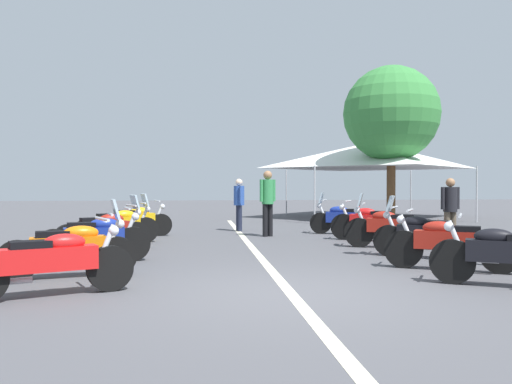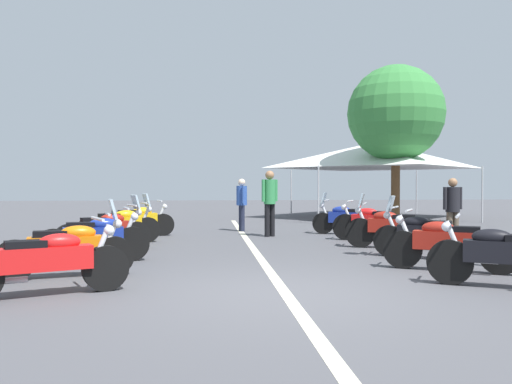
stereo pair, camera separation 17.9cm
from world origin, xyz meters
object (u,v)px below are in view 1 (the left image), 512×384
(motorcycle_left_row_3, at_px, (105,230))
(bystander_0, at_px, (450,206))
(motorcycle_right_row_3, at_px, (391,227))
(event_tent, at_px, (370,155))
(traffic_cone_0, at_px, (438,232))
(motorcycle_left_row_1, at_px, (71,248))
(motorcycle_left_row_4, at_px, (118,225))
(motorcycle_left_row_0, at_px, (51,262))
(motorcycle_left_row_5, at_px, (134,220))
(bystander_1, at_px, (239,201))
(motorcycle_left_row_2, at_px, (95,238))
(motorcycle_right_row_0, at_px, (506,254))
(motorcycle_right_row_5, at_px, (344,218))
(bystander_2, at_px, (268,198))
(roadside_tree_0, at_px, (391,114))
(motorcycle_right_row_4, at_px, (372,222))
(motorcycle_right_row_2, at_px, (424,234))
(motorcycle_right_row_1, at_px, (449,243))

(motorcycle_left_row_3, distance_m, bystander_0, 7.89)
(motorcycle_right_row_3, xyz_separation_m, event_tent, (10.46, -3.00, 2.18))
(event_tent, bearing_deg, traffic_cone_0, 170.57)
(motorcycle_left_row_1, relative_size, motorcycle_left_row_4, 1.04)
(motorcycle_left_row_0, distance_m, motorcycle_left_row_5, 7.68)
(motorcycle_right_row_3, bearing_deg, bystander_1, -34.82)
(motorcycle_right_row_3, bearing_deg, motorcycle_left_row_5, -6.36)
(motorcycle_left_row_2, distance_m, motorcycle_right_row_0, 6.75)
(motorcycle_right_row_5, bearing_deg, motorcycle_right_row_3, 115.88)
(bystander_2, bearing_deg, roadside_tree_0, 99.77)
(motorcycle_left_row_5, relative_size, motorcycle_right_row_4, 1.08)
(event_tent, bearing_deg, bystander_0, 172.18)
(motorcycle_right_row_0, bearing_deg, motorcycle_right_row_2, -63.12)
(motorcycle_left_row_0, bearing_deg, bystander_1, 46.90)
(motorcycle_left_row_1, distance_m, motorcycle_left_row_5, 6.33)
(bystander_0, bearing_deg, bystander_2, 44.14)
(motorcycle_left_row_1, xyz_separation_m, motorcycle_left_row_5, (6.33, -0.19, -0.01))
(motorcycle_right_row_5, bearing_deg, motorcycle_right_row_4, 120.27)
(motorcycle_left_row_4, bearing_deg, motorcycle_left_row_0, -112.19)
(bystander_0, distance_m, event_tent, 10.19)
(motorcycle_right_row_3, relative_size, event_tent, 0.29)
(motorcycle_left_row_1, xyz_separation_m, motorcycle_right_row_0, (-1.38, -6.14, -0.00))
(motorcycle_right_row_4, bearing_deg, motorcycle_left_row_2, 56.06)
(motorcycle_left_row_1, xyz_separation_m, bystander_0, (3.62, -7.81, 0.45))
(motorcycle_left_row_5, distance_m, motorcycle_right_row_2, 7.71)
(motorcycle_right_row_0, xyz_separation_m, motorcycle_right_row_2, (2.93, -0.11, 0.00))
(motorcycle_left_row_2, xyz_separation_m, traffic_cone_0, (2.11, -7.46, -0.16))
(motorcycle_right_row_0, relative_size, bystander_2, 1.05)
(motorcycle_left_row_2, xyz_separation_m, motorcycle_right_row_5, (4.82, -5.96, 0.00))
(traffic_cone_0, bearing_deg, motorcycle_right_row_5, 29.09)
(motorcycle_left_row_1, bearing_deg, motorcycle_left_row_5, 72.64)
(motorcycle_right_row_3, distance_m, bystander_1, 5.54)
(motorcycle_left_row_0, xyz_separation_m, bystander_1, (9.08, -3.07, 0.48))
(motorcycle_left_row_1, bearing_deg, motorcycle_right_row_4, 20.82)
(motorcycle_left_row_2, height_order, bystander_1, bystander_1)
(motorcycle_right_row_2, bearing_deg, event_tent, -72.97)
(motorcycle_left_row_3, xyz_separation_m, event_tent, (10.36, -9.23, 2.19))
(motorcycle_right_row_1, xyz_separation_m, motorcycle_right_row_3, (3.05, -0.15, 0.02))
(motorcycle_right_row_4, relative_size, bystander_1, 1.20)
(motorcycle_left_row_1, bearing_deg, bystander_0, 9.21)
(motorcycle_left_row_2, height_order, motorcycle_right_row_5, motorcycle_right_row_5)
(motorcycle_left_row_0, distance_m, motorcycle_left_row_4, 6.00)
(motorcycle_left_row_1, distance_m, motorcycle_left_row_4, 4.65)
(motorcycle_left_row_3, bearing_deg, motorcycle_left_row_1, -114.64)
(motorcycle_left_row_1, height_order, motorcycle_right_row_4, motorcycle_left_row_1)
(motorcycle_left_row_4, distance_m, bystander_2, 4.06)
(motorcycle_left_row_2, xyz_separation_m, motorcycle_left_row_4, (3.09, 0.05, 0.01))
(event_tent, bearing_deg, motorcycle_right_row_1, 166.86)
(motorcycle_right_row_0, height_order, motorcycle_right_row_5, motorcycle_right_row_5)
(motorcycle_left_row_1, relative_size, motorcycle_left_row_5, 0.97)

